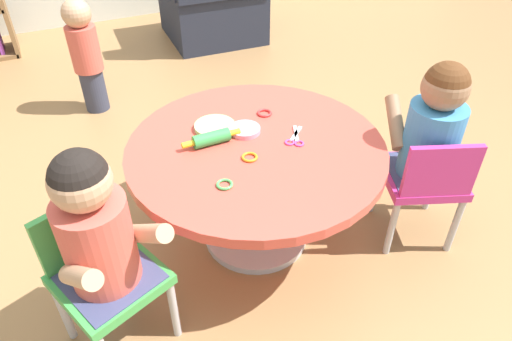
# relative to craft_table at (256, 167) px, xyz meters

# --- Properties ---
(ground_plane) EXTENTS (10.00, 10.00, 0.00)m
(ground_plane) POSITION_rel_craft_table_xyz_m (0.00, 0.00, -0.38)
(ground_plane) COLOR #9E7247
(craft_table) EXTENTS (0.98, 0.98, 0.48)m
(craft_table) POSITION_rel_craft_table_xyz_m (0.00, 0.00, 0.00)
(craft_table) COLOR silver
(craft_table) RESTS_ON ground
(child_chair_left) EXTENTS (0.39, 0.39, 0.54)m
(child_chair_left) POSITION_rel_craft_table_xyz_m (-0.64, -0.21, -0.07)
(child_chair_left) COLOR #B7B7BC
(child_chair_left) RESTS_ON ground
(seated_child_left) EXTENTS (0.37, 0.42, 0.51)m
(seated_child_left) POSITION_rel_craft_table_xyz_m (-0.62, -0.25, 0.16)
(seated_child_left) COLOR #3F4772
(seated_child_left) RESTS_ON ground
(child_chair_right) EXTENTS (0.39, 0.39, 0.54)m
(child_chair_right) POSITION_rel_craft_table_xyz_m (0.61, -0.28, -0.07)
(child_chair_right) COLOR #B7B7BC
(child_chair_right) RESTS_ON ground
(seated_child_right) EXTENTS (0.38, 0.42, 0.51)m
(seated_child_right) POSITION_rel_craft_table_xyz_m (0.62, -0.24, 0.16)
(seated_child_right) COLOR #3F4772
(seated_child_right) RESTS_ON ground
(armchair_dark) EXTENTS (0.75, 0.75, 0.85)m
(armchair_dark) POSITION_rel_craft_table_xyz_m (0.65, 2.15, -0.07)
(armchair_dark) COLOR #232838
(armchair_dark) RESTS_ON ground
(toddler_standing) EXTENTS (0.17, 0.17, 0.67)m
(toddler_standing) POSITION_rel_craft_table_xyz_m (-0.42, 1.41, -0.02)
(toddler_standing) COLOR #33384C
(toddler_standing) RESTS_ON ground
(rolling_pin) EXTENTS (0.23, 0.05, 0.05)m
(rolling_pin) POSITION_rel_craft_table_xyz_m (-0.15, 0.08, 0.13)
(rolling_pin) COLOR green
(rolling_pin) RESTS_ON craft_table
(craft_scissors) EXTENTS (0.12, 0.14, 0.01)m
(craft_scissors) POSITION_rel_craft_table_xyz_m (0.15, -0.03, 0.10)
(craft_scissors) COLOR silver
(craft_scissors) RESTS_ON craft_table
(playdough_blob_0) EXTENTS (0.12, 0.12, 0.02)m
(playdough_blob_0) POSITION_rel_craft_table_xyz_m (0.00, 0.10, 0.11)
(playdough_blob_0) COLOR pink
(playdough_blob_0) RESTS_ON craft_table
(playdough_blob_1) EXTENTS (0.16, 0.16, 0.02)m
(playdough_blob_1) POSITION_rel_craft_table_xyz_m (-0.10, 0.17, 0.11)
(playdough_blob_1) COLOR #B2E58C
(playdough_blob_1) RESTS_ON craft_table
(cookie_cutter_0) EXTENTS (0.06, 0.06, 0.01)m
(cookie_cutter_0) POSITION_rel_craft_table_xyz_m (-0.06, -0.06, 0.11)
(cookie_cutter_0) COLOR orange
(cookie_cutter_0) RESTS_ON craft_table
(cookie_cutter_1) EXTENTS (0.06, 0.06, 0.01)m
(cookie_cutter_1) POSITION_rel_craft_table_xyz_m (0.13, 0.19, 0.11)
(cookie_cutter_1) COLOR red
(cookie_cutter_1) RESTS_ON craft_table
(cookie_cutter_2) EXTENTS (0.06, 0.06, 0.01)m
(cookie_cutter_2) POSITION_rel_craft_table_xyz_m (-0.20, -0.17, 0.11)
(cookie_cutter_2) COLOR #4CB259
(cookie_cutter_2) RESTS_ON craft_table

